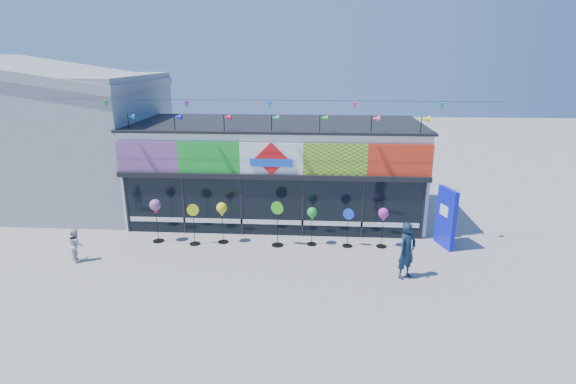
# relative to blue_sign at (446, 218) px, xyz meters

# --- Properties ---
(ground) EXTENTS (80.00, 80.00, 0.00)m
(ground) POSITION_rel_blue_sign_xyz_m (-6.49, -2.76, -1.12)
(ground) COLOR gray
(ground) RESTS_ON ground
(kite_shop) EXTENTS (16.00, 5.70, 5.31)m
(kite_shop) POSITION_rel_blue_sign_xyz_m (-6.49, 3.18, 0.93)
(kite_shop) COLOR white
(kite_shop) RESTS_ON ground
(neighbour_building) EXTENTS (8.18, 7.20, 6.87)m
(neighbour_building) POSITION_rel_blue_sign_xyz_m (-16.49, 4.24, 2.08)
(neighbour_building) COLOR #979A9C
(neighbour_building) RESTS_ON ground
(blue_sign) EXTENTS (0.48, 1.12, 2.23)m
(blue_sign) POSITION_rel_blue_sign_xyz_m (0.00, 0.00, 0.00)
(blue_sign) COLOR #0D18CC
(blue_sign) RESTS_ON ground
(spinner_0) EXTENTS (0.43, 0.43, 1.69)m
(spinner_0) POSITION_rel_blue_sign_xyz_m (-10.77, -0.28, 0.23)
(spinner_0) COLOR black
(spinner_0) RESTS_ON ground
(spinner_1) EXTENTS (0.44, 0.40, 1.58)m
(spinner_1) POSITION_rel_blue_sign_xyz_m (-9.30, -0.45, -0.29)
(spinner_1) COLOR black
(spinner_1) RESTS_ON ground
(spinner_2) EXTENTS (0.40, 0.40, 1.59)m
(spinner_2) POSITION_rel_blue_sign_xyz_m (-8.27, -0.21, 0.15)
(spinner_2) COLOR black
(spinner_2) RESTS_ON ground
(spinner_3) EXTENTS (0.48, 0.44, 1.73)m
(spinner_3) POSITION_rel_blue_sign_xyz_m (-6.18, -0.37, -0.21)
(spinner_3) COLOR black
(spinner_3) RESTS_ON ground
(spinner_4) EXTENTS (0.37, 0.37, 1.48)m
(spinner_4) POSITION_rel_blue_sign_xyz_m (-4.91, -0.19, 0.06)
(spinner_4) COLOR black
(spinner_4) RESTS_ON ground
(spinner_5) EXTENTS (0.41, 0.38, 1.48)m
(spinner_5) POSITION_rel_blue_sign_xyz_m (-3.57, -0.27, -0.34)
(spinner_5) COLOR black
(spinner_5) RESTS_ON ground
(spinner_6) EXTENTS (0.39, 0.39, 1.52)m
(spinner_6) POSITION_rel_blue_sign_xyz_m (-2.31, -0.23, 0.10)
(spinner_6) COLOR black
(spinner_6) RESTS_ON ground
(adult_man) EXTENTS (0.80, 0.77, 1.85)m
(adult_man) POSITION_rel_blue_sign_xyz_m (-1.88, -2.60, -0.20)
(adult_man) COLOR #112338
(adult_man) RESTS_ON ground
(child) EXTENTS (0.62, 0.64, 1.16)m
(child) POSITION_rel_blue_sign_xyz_m (-12.99, -2.10, -0.54)
(child) COLOR #BBBBBB
(child) RESTS_ON ground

